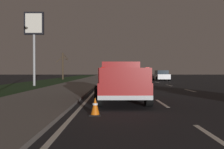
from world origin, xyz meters
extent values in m
plane|color=black|center=(27.00, 0.00, 0.00)|extent=(144.00, 144.00, 0.00)
cube|color=slate|center=(27.00, 7.45, 0.06)|extent=(108.00, 4.00, 0.12)
cube|color=#1E3819|center=(27.00, 12.45, 0.00)|extent=(108.00, 6.00, 0.01)
cube|color=silver|center=(16.05, -1.75, 0.00)|extent=(2.40, 0.14, 0.01)
cube|color=silver|center=(22.23, -1.75, 0.00)|extent=(2.40, 0.14, 0.01)
cube|color=silver|center=(28.67, -1.75, 0.00)|extent=(2.40, 0.14, 0.01)
cube|color=silver|center=(34.54, -1.75, 0.00)|extent=(2.40, 0.14, 0.01)
cube|color=silver|center=(41.11, -1.75, 0.00)|extent=(2.40, 0.14, 0.01)
cube|color=silver|center=(47.72, -1.75, 0.00)|extent=(2.40, 0.14, 0.01)
cube|color=silver|center=(53.85, -1.75, 0.00)|extent=(2.40, 0.14, 0.01)
cube|color=silver|center=(59.55, -1.75, 0.00)|extent=(2.40, 0.14, 0.01)
cube|color=silver|center=(66.10, -1.75, 0.00)|extent=(2.40, 0.14, 0.01)
cube|color=silver|center=(72.61, -1.75, 0.00)|extent=(2.40, 0.14, 0.01)
cube|color=silver|center=(79.44, -1.75, 0.00)|extent=(2.40, 0.14, 0.01)
cube|color=silver|center=(4.06, 1.75, 0.00)|extent=(2.40, 0.14, 0.01)
cube|color=silver|center=(9.34, 1.75, 0.00)|extent=(2.40, 0.14, 0.01)
cube|color=silver|center=(15.65, 1.75, 0.00)|extent=(2.40, 0.14, 0.01)
cube|color=silver|center=(21.99, 1.75, 0.00)|extent=(2.40, 0.14, 0.01)
cube|color=silver|center=(27.77, 1.75, 0.00)|extent=(2.40, 0.14, 0.01)
cube|color=silver|center=(33.44, 1.75, 0.00)|extent=(2.40, 0.14, 0.01)
cube|color=silver|center=(38.96, 1.75, 0.00)|extent=(2.40, 0.14, 0.01)
cube|color=silver|center=(45.07, 1.75, 0.00)|extent=(2.40, 0.14, 0.01)
cube|color=silver|center=(52.05, 1.75, 0.00)|extent=(2.40, 0.14, 0.01)
cube|color=silver|center=(58.94, 1.75, 0.00)|extent=(2.40, 0.14, 0.01)
cube|color=silver|center=(65.49, 1.75, 0.00)|extent=(2.40, 0.14, 0.01)
cube|color=silver|center=(72.07, 1.75, 0.00)|extent=(2.40, 0.14, 0.01)
cube|color=silver|center=(78.13, 1.75, 0.00)|extent=(2.40, 0.14, 0.01)
cube|color=silver|center=(27.00, 5.15, 0.00)|extent=(108.00, 0.14, 0.01)
cube|color=maroon|center=(10.21, 3.50, 0.67)|extent=(5.44, 2.10, 0.60)
cube|color=maroon|center=(11.39, 3.52, 1.42)|extent=(2.19, 1.88, 0.90)
cube|color=#1E2833|center=(10.34, 3.50, 1.47)|extent=(0.07, 1.44, 0.50)
cube|color=maroon|center=(9.11, 4.42, 1.25)|extent=(3.02, 0.14, 0.56)
cube|color=maroon|center=(9.14, 2.54, 1.25)|extent=(3.02, 0.14, 0.56)
cube|color=maroon|center=(7.55, 3.45, 1.25)|extent=(0.12, 1.88, 0.56)
cube|color=silver|center=(7.55, 3.45, 0.45)|extent=(0.16, 2.00, 0.16)
cube|color=red|center=(7.54, 4.25, 1.45)|extent=(0.06, 0.14, 0.20)
cube|color=red|center=(7.57, 2.65, 1.45)|extent=(0.06, 0.14, 0.20)
cylinder|color=black|center=(11.97, 4.53, 0.42)|extent=(0.84, 0.28, 0.84)
cylinder|color=black|center=(12.01, 2.53, 0.42)|extent=(0.84, 0.28, 0.84)
cylinder|color=black|center=(8.41, 4.47, 0.42)|extent=(0.84, 0.28, 0.84)
cylinder|color=black|center=(8.44, 2.47, 0.42)|extent=(0.84, 0.28, 0.84)
cube|color=silver|center=(33.64, -3.34, 0.63)|extent=(4.41, 1.83, 0.70)
cube|color=#1E2833|center=(33.39, -3.34, 1.26)|extent=(2.47, 1.60, 0.56)
cylinder|color=black|center=(35.14, -2.45, 0.34)|extent=(0.68, 0.22, 0.68)
cylinder|color=black|center=(35.13, -4.25, 0.34)|extent=(0.68, 0.22, 0.68)
cylinder|color=black|center=(32.15, -2.43, 0.34)|extent=(0.68, 0.22, 0.68)
cylinder|color=black|center=(32.14, -4.23, 0.34)|extent=(0.68, 0.22, 0.68)
cube|color=red|center=(31.49, -3.33, 0.68)|extent=(0.09, 1.51, 0.10)
cylinder|color=#99999E|center=(21.62, 11.54, 3.58)|extent=(0.24, 0.24, 7.16)
cube|color=black|center=(21.62, 11.54, 6.06)|extent=(0.24, 1.90, 2.20)
cube|color=silver|center=(21.49, 11.54, 6.06)|extent=(0.04, 1.60, 1.87)
cylinder|color=#423323|center=(39.31, 12.62, 2.29)|extent=(0.28, 0.28, 4.59)
cylinder|color=#423323|center=(39.43, 12.19, 3.69)|extent=(0.28, 0.91, 0.73)
cylinder|color=#423323|center=(39.16, 13.13, 3.48)|extent=(0.35, 1.12, 1.16)
cylinder|color=#423323|center=(39.68, 12.38, 3.88)|extent=(0.79, 0.60, 0.89)
cylinder|color=#423323|center=(39.93, 12.30, 4.13)|extent=(1.28, 0.79, 1.17)
cube|color=black|center=(6.58, 4.46, 0.01)|extent=(0.36, 0.36, 0.03)
cone|color=orange|center=(6.58, 4.46, 0.31)|extent=(0.28, 0.28, 0.55)
cylinder|color=white|center=(6.58, 4.46, 0.36)|extent=(0.17, 0.17, 0.06)
camera|label=1|loc=(-0.71, 3.90, 1.40)|focal=36.88mm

